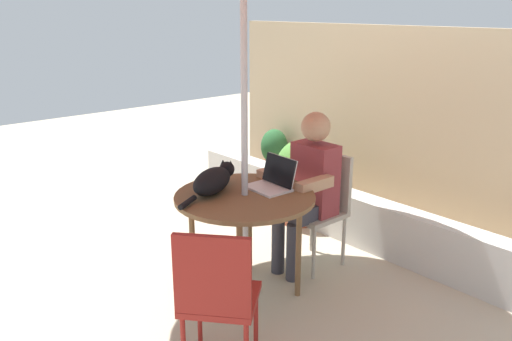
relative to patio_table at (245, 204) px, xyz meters
name	(u,v)px	position (x,y,z in m)	size (l,w,h in m)	color
ground_plane	(245,293)	(0.00, 0.00, -0.68)	(14.00, 14.00, 0.00)	#BCAD93
fence_back	(416,129)	(0.00, 2.03, 0.22)	(4.58, 0.08, 1.80)	tan
planter_wall_low	(360,220)	(0.00, 1.28, -0.46)	(4.12, 0.20, 0.43)	beige
patio_table	(245,204)	(0.00, 0.00, 0.00)	(0.95, 0.95, 0.75)	brown
chair_occupied	(322,200)	(0.00, 0.78, -0.16)	(0.40, 0.40, 0.89)	#B2A899
chair_empty	(217,292)	(0.57, -0.67, -0.16)	(0.56, 0.56, 0.89)	maroon
person_seated	(308,184)	(0.00, 0.62, 0.01)	(0.48, 0.48, 1.23)	maroon
laptop	(274,179)	(0.02, 0.24, 0.13)	(0.31, 0.26, 0.21)	silver
cat	(214,180)	(-0.18, -0.12, 0.15)	(0.35, 0.61, 0.17)	black
potted_plant_near_fence	(274,155)	(-1.64, 1.80, -0.33)	(0.30, 0.30, 0.65)	#9E5138
potted_plant_by_chair	(300,178)	(-0.68, 1.23, -0.25)	(0.46, 0.46, 0.79)	#9E5138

